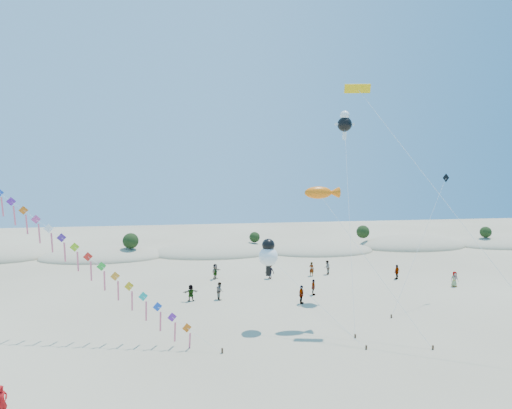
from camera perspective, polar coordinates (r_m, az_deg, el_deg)
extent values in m
ellipsoid|color=tan|center=(65.12, -19.71, -6.66)|extent=(17.60, 9.68, 3.00)
ellipsoid|color=#163312|center=(64.97, -19.73, -5.94)|extent=(14.08, 6.34, 0.70)
ellipsoid|color=tan|center=(64.81, -5.46, -6.46)|extent=(19.00, 10.45, 3.40)
ellipsoid|color=#163312|center=(64.64, -5.46, -5.64)|extent=(15.20, 6.84, 0.76)
ellipsoid|color=tan|center=(66.40, 8.62, -6.22)|extent=(16.40, 9.02, 2.80)
ellipsoid|color=#163312|center=(66.26, 8.63, -5.57)|extent=(13.12, 5.90, 0.66)
ellipsoid|color=tan|center=(74.37, 20.07, -5.28)|extent=(18.00, 9.90, 3.80)
ellipsoid|color=#163312|center=(74.20, 20.09, -4.49)|extent=(14.40, 6.48, 0.72)
ellipsoid|color=tan|center=(82.38, 30.28, -4.69)|extent=(16.80, 9.24, 3.00)
ellipsoid|color=#163312|center=(82.26, 30.30, -4.12)|extent=(13.44, 6.05, 0.67)
sphere|color=black|center=(62.89, -16.37, -4.67)|extent=(2.20, 2.20, 2.20)
sphere|color=black|center=(65.16, -0.19, -4.37)|extent=(1.60, 1.60, 1.60)
sphere|color=black|center=(71.45, 14.07, -3.55)|extent=(2.10, 2.10, 2.10)
sphere|color=black|center=(79.27, 28.29, -3.26)|extent=(1.80, 1.80, 1.80)
cube|color=#3F2D1E|center=(30.82, -4.53, -18.86)|extent=(0.12, 0.12, 0.35)
cylinder|color=silver|center=(35.86, -26.39, -2.50)|extent=(25.75, 11.63, 16.62)
cube|color=orange|center=(31.22, -9.20, -15.92)|extent=(1.31, 0.51, 1.38)
cube|color=#DB5C80|center=(31.67, -8.83, -17.75)|extent=(0.19, 0.45, 1.55)
cube|color=purple|center=(31.45, -11.13, -14.53)|extent=(1.31, 0.51, 1.38)
cube|color=#DB5C80|center=(31.87, -10.75, -16.36)|extent=(0.19, 0.45, 1.55)
cube|color=blue|center=(31.73, -13.00, -13.14)|extent=(1.31, 0.51, 1.38)
cube|color=#DB5C80|center=(32.12, -12.62, -14.98)|extent=(0.19, 0.45, 1.55)
cube|color=#17B2A6|center=(32.06, -14.82, -11.76)|extent=(1.31, 0.51, 1.38)
cube|color=#DB5C80|center=(32.42, -14.44, -13.60)|extent=(0.19, 0.45, 1.55)
cube|color=gold|center=(32.44, -16.57, -10.40)|extent=(1.31, 0.51, 1.38)
cube|color=#DB5C80|center=(32.77, -16.20, -12.24)|extent=(0.19, 0.45, 1.55)
cube|color=orange|center=(32.87, -18.28, -9.07)|extent=(1.31, 0.51, 1.38)
cube|color=#DB5C80|center=(33.16, -17.90, -10.90)|extent=(0.19, 0.45, 1.55)
cube|color=green|center=(33.34, -19.92, -7.76)|extent=(1.31, 0.51, 1.38)
cube|color=#DB5C80|center=(33.60, -19.54, -9.58)|extent=(0.19, 0.45, 1.55)
cube|color=red|center=(33.85, -21.50, -6.49)|extent=(1.31, 0.51, 1.38)
cube|color=#DB5C80|center=(34.09, -21.13, -8.29)|extent=(0.19, 0.45, 1.55)
cube|color=#97D919|center=(34.41, -23.03, -5.25)|extent=(1.31, 0.51, 1.38)
cube|color=#DB5C80|center=(34.61, -22.66, -7.04)|extent=(0.19, 0.45, 1.55)
cube|color=#4E238F|center=(35.00, -24.51, -4.05)|extent=(1.31, 0.51, 1.38)
cube|color=#DB5C80|center=(35.18, -24.14, -5.81)|extent=(0.19, 0.45, 1.55)
cube|color=white|center=(35.63, -25.92, -2.89)|extent=(1.31, 0.51, 1.38)
cube|color=#DB5C80|center=(35.78, -25.56, -4.63)|extent=(0.19, 0.45, 1.55)
cube|color=#DC4591|center=(36.30, -27.29, -1.77)|extent=(1.31, 0.51, 1.38)
cube|color=#DB5C80|center=(36.42, -26.93, -3.48)|extent=(0.19, 0.45, 1.55)
cube|color=orange|center=(37.00, -28.60, -0.68)|extent=(1.31, 0.51, 1.38)
cube|color=#DB5C80|center=(37.10, -28.25, -2.37)|extent=(0.19, 0.45, 1.55)
cube|color=purple|center=(37.73, -29.86, 0.36)|extent=(1.31, 0.51, 1.38)
cube|color=#DB5C80|center=(37.80, -29.51, -1.30)|extent=(0.19, 0.45, 1.55)
cube|color=#DB5C80|center=(38.54, -30.73, -0.26)|extent=(0.19, 0.45, 1.55)
cube|color=#3F2D1E|center=(33.61, 22.52, -17.20)|extent=(0.10, 0.10, 0.30)
cylinder|color=silver|center=(33.63, 15.09, -7.79)|extent=(6.25, 6.99, 10.63)
ellipsoid|color=orange|center=(35.06, 8.29, 1.58)|extent=(2.30, 1.01, 1.01)
cone|color=orange|center=(35.46, 10.28, 1.59)|extent=(0.92, 0.92, 0.92)
cube|color=#3F2D1E|center=(32.23, 14.49, -17.96)|extent=(0.10, 0.10, 0.30)
cylinder|color=silver|center=(32.72, 7.77, -12.51)|extent=(5.95, 5.41, 5.68)
sphere|color=white|center=(33.87, 1.65, -6.93)|extent=(1.51, 1.51, 1.51)
sphere|color=black|center=(33.70, 1.65, -5.42)|extent=(1.00, 1.00, 1.00)
cube|color=black|center=(34.12, 1.64, -8.82)|extent=(0.35, 0.18, 0.80)
cube|color=#3F2D1E|center=(33.97, 13.09, -16.72)|extent=(0.10, 0.10, 0.30)
cylinder|color=silver|center=(38.00, 12.31, -1.46)|extent=(3.41, 11.88, 16.99)
sphere|color=black|center=(44.16, 11.73, 10.42)|extent=(1.45, 1.45, 1.45)
sphere|color=white|center=(44.26, 11.75, 11.54)|extent=(0.94, 0.94, 0.94)
cube|color=white|center=(44.06, 11.71, 8.97)|extent=(0.35, 0.18, 0.80)
cube|color=white|center=(43.92, 10.87, 10.47)|extent=(0.60, 0.15, 0.25)
cube|color=white|center=(44.42, 12.59, 10.38)|extent=(0.60, 0.15, 0.25)
cylinder|color=silver|center=(33.19, 24.73, -0.81)|extent=(9.26, 12.88, 19.11)
cube|color=yellow|center=(37.17, 13.36, 14.81)|extent=(2.14, 0.87, 0.75)
cube|color=black|center=(37.18, 13.35, 14.81)|extent=(2.07, 0.54, 0.19)
cube|color=#3F2D1E|center=(38.92, 17.60, -14.01)|extent=(0.10, 0.10, 0.30)
cylinder|color=silver|center=(41.88, 21.10, -4.76)|extent=(8.24, 5.63, 11.69)
cube|color=black|center=(45.90, 24.00, 3.27)|extent=(0.85, 0.26, 0.87)
imported|color=#B00E11|center=(26.70, -30.79, -21.73)|extent=(0.66, 0.76, 1.76)
imported|color=slate|center=(42.08, -4.87, -11.39)|extent=(0.81, 0.95, 1.68)
imported|color=slate|center=(41.91, -8.69, -11.57)|extent=(1.53, 0.71, 1.59)
imported|color=slate|center=(40.88, 6.07, -11.86)|extent=(0.94, 1.07, 1.73)
imported|color=slate|center=(49.59, 1.85, -8.84)|extent=(1.31, 1.25, 1.79)
imported|color=slate|center=(43.70, 7.66, -10.88)|extent=(0.68, 1.00, 1.58)
imported|color=slate|center=(51.17, 7.42, -8.52)|extent=(0.71, 0.71, 1.67)
imported|color=slate|center=(52.13, 9.44, -8.29)|extent=(0.93, 1.02, 1.69)
imported|color=slate|center=(51.91, 18.27, -8.53)|extent=(1.04, 0.87, 1.67)
imported|color=slate|center=(50.98, 24.95, -9.00)|extent=(0.86, 0.62, 1.62)
imported|color=slate|center=(49.67, -5.45, -8.87)|extent=(1.32, 1.62, 1.73)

